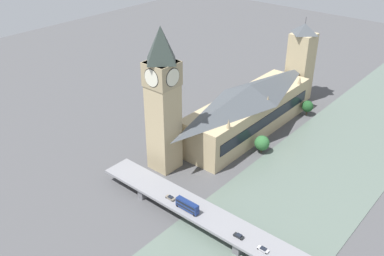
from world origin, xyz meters
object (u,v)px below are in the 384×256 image
car_northbound_mid (239,236)px  road_bridge (244,237)px  parliament_hall (249,109)px  double_decker_bus_lead (187,205)px  car_southbound_mid (263,249)px  car_southbound_lead (170,198)px  clock_tower (163,97)px  victoria_tower (300,63)px

car_northbound_mid → road_bridge: bearing=-111.1°
parliament_hall → double_decker_bus_lead: (-25.02, 82.85, -5.64)m
double_decker_bus_lead → car_southbound_mid: size_ratio=2.48×
road_bridge → car_southbound_mid: (-10.00, 2.48, 1.84)m
double_decker_bus_lead → car_southbound_mid: double_decker_bus_lead is taller
car_southbound_lead → road_bridge: bearing=-176.1°
parliament_hall → road_bridge: (-51.68, 79.49, -9.39)m
road_bridge → car_northbound_mid: size_ratio=36.62×
car_southbound_mid → car_southbound_lead: bearing=0.0°
road_bridge → double_decker_bus_lead: size_ratio=13.62×
car_southbound_mid → clock_tower: bearing=-18.0°
double_decker_bus_lead → road_bridge: bearing=-172.8°
parliament_hall → victoria_tower: 59.95m
parliament_hall → victoria_tower: (0.05, -58.88, 11.23)m
road_bridge → car_southbound_mid: bearing=166.1°
car_southbound_mid → parliament_hall: bearing=-53.0°
victoria_tower → car_southbound_mid: 154.92m
victoria_tower → car_southbound_lead: victoria_tower is taller
road_bridge → double_decker_bus_lead: double_decker_bus_lead is taller
victoria_tower → double_decker_bus_lead: victoria_tower is taller
car_southbound_mid → road_bridge: bearing=-13.9°
double_decker_bus_lead → car_northbound_mid: double_decker_bus_lead is taller
car_northbound_mid → car_southbound_mid: car_southbound_mid is taller
victoria_tower → car_northbound_mid: size_ratio=13.40×
parliament_hall → double_decker_bus_lead: bearing=106.8°
road_bridge → parliament_hall: bearing=-57.0°
parliament_hall → car_southbound_mid: 102.86m
victoria_tower → car_northbound_mid: (-50.75, 140.92, -18.80)m
car_northbound_mid → car_southbound_lead: size_ratio=0.92×
victoria_tower → clock_tower: bearing=84.4°
parliament_hall → car_southbound_lead: bearing=100.0°
clock_tower → victoria_tower: size_ratio=1.31×
parliament_hall → road_bridge: size_ratio=0.63×
clock_tower → victoria_tower: bearing=-95.6°
clock_tower → victoria_tower: (-11.44, -117.08, -13.33)m
double_decker_bus_lead → clock_tower: bearing=-34.0°
clock_tower → road_bridge: clock_tower is taller
clock_tower → car_southbound_lead: size_ratio=16.17×
parliament_hall → clock_tower: 64.20m
victoria_tower → car_southbound_lead: size_ratio=12.31×
parliament_hall → victoria_tower: victoria_tower is taller
car_northbound_mid → car_southbound_mid: bearing=-179.6°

